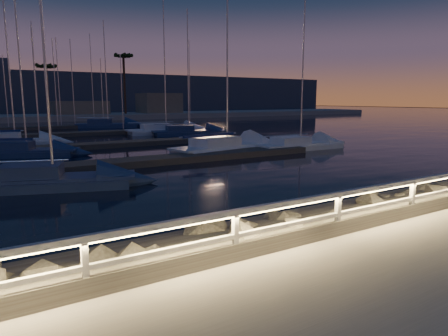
{
  "coord_description": "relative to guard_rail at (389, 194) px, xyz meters",
  "views": [
    {
      "loc": [
        -9.32,
        -6.57,
        3.28
      ],
      "look_at": [
        -2.81,
        4.0,
        1.13
      ],
      "focal_mm": 32.0,
      "sensor_mm": 36.0,
      "label": 1
    }
  ],
  "objects": [
    {
      "name": "sailboat_f",
      "position": [
        -6.71,
        23.56,
        -0.98
      ],
      "size": [
        6.77,
        4.42,
        11.29
      ],
      "rotation": [
        0.0,
        0.0,
        -0.43
      ],
      "color": "navy",
      "rests_on": "ground"
    },
    {
      "name": "riprap",
      "position": [
        1.88,
        0.94,
        -0.87
      ],
      "size": [
        38.73,
        2.38,
        1.26
      ],
      "color": "slate",
      "rests_on": "ground"
    },
    {
      "name": "sailboat_g",
      "position": [
        9.9,
        32.16,
        -0.96
      ],
      "size": [
        8.04,
        4.04,
        13.15
      ],
      "rotation": [
        0.0,
        0.0,
        -0.24
      ],
      "color": "navy",
      "rests_on": "ground"
    },
    {
      "name": "sailboat_h",
      "position": [
        11.86,
        16.68,
        -0.98
      ],
      "size": [
        7.64,
        2.39,
        12.85
      ],
      "rotation": [
        0.0,
        0.0,
        -0.01
      ],
      "color": "white",
      "rests_on": "ground"
    },
    {
      "name": "sailboat_d",
      "position": [
        6.06,
        18.2,
        -0.93
      ],
      "size": [
        9.41,
        4.41,
        15.36
      ],
      "rotation": [
        0.0,
        0.0,
        0.2
      ],
      "color": "white",
      "rests_on": "ground"
    },
    {
      "name": "palm_right",
      "position": [
        16.07,
        72.0,
        10.26
      ],
      "size": [
        3.0,
        3.0,
        12.2
      ],
      "color": "brown",
      "rests_on": "ground"
    },
    {
      "name": "harbor_water",
      "position": [
        0.07,
        31.22,
        -1.74
      ],
      "size": [
        400.0,
        440.0,
        0.6
      ],
      "color": "black",
      "rests_on": "ground"
    },
    {
      "name": "sailboat_l",
      "position": [
        8.54,
        35.18,
        -0.94
      ],
      "size": [
        9.07,
        3.68,
        14.92
      ],
      "rotation": [
        0.0,
        0.0,
        -0.12
      ],
      "color": "white",
      "rests_on": "ground"
    },
    {
      "name": "sailboat_k",
      "position": [
        5.84,
        48.84,
        -0.93
      ],
      "size": [
        8.66,
        5.42,
        14.31
      ],
      "rotation": [
        0.0,
        0.0,
        -0.4
      ],
      "color": "navy",
      "rests_on": "ground"
    },
    {
      "name": "sailboat_b",
      "position": [
        -6.81,
        12.06,
        -0.96
      ],
      "size": [
        7.2,
        4.06,
        11.85
      ],
      "rotation": [
        0.0,
        0.0,
        -0.32
      ],
      "color": "navy",
      "rests_on": "ground"
    },
    {
      "name": "far_shore",
      "position": [
        -0.06,
        74.05,
        -0.48
      ],
      "size": [
        160.0,
        14.0,
        5.2
      ],
      "color": "#ABA49A",
      "rests_on": "ground"
    },
    {
      "name": "floating_docks",
      "position": [
        0.07,
        32.5,
        -1.17
      ],
      "size": [
        22.0,
        36.0,
        0.4
      ],
      "color": "#4F4741",
      "rests_on": "ground"
    },
    {
      "name": "sailboat_j",
      "position": [
        -6.87,
        31.15,
        -0.96
      ],
      "size": [
        7.32,
        3.55,
        12.02
      ],
      "rotation": [
        0.0,
        0.0,
        -0.22
      ],
      "color": "white",
      "rests_on": "ground"
    },
    {
      "name": "palm_center",
      "position": [
        2.07,
        73.0,
        8.01
      ],
      "size": [
        3.0,
        3.0,
        9.7
      ],
      "color": "brown",
      "rests_on": "ground"
    },
    {
      "name": "ground",
      "position": [
        0.07,
        0.0,
        -0.77
      ],
      "size": [
        400.0,
        400.0,
        0.0
      ],
      "primitive_type": "plane",
      "color": "#ABA49A",
      "rests_on": "ground"
    },
    {
      "name": "guard_rail",
      "position": [
        0.0,
        0.0,
        0.0
      ],
      "size": [
        44.11,
        0.12,
        1.06
      ],
      "color": "silver",
      "rests_on": "ground"
    }
  ]
}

